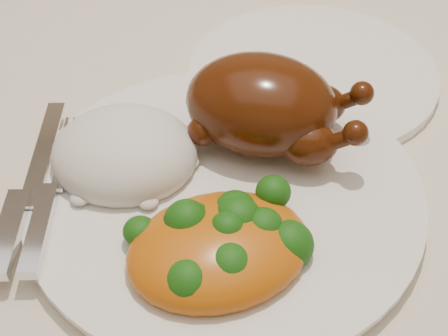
# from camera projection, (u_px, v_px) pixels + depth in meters

# --- Properties ---
(dining_table) EXTENTS (1.60, 0.90, 0.76)m
(dining_table) POSITION_uv_depth(u_px,v_px,m) (195.00, 165.00, 0.67)
(dining_table) COLOR brown
(dining_table) RESTS_ON floor
(tablecloth) EXTENTS (1.73, 1.03, 0.18)m
(tablecloth) POSITION_uv_depth(u_px,v_px,m) (193.00, 113.00, 0.62)
(tablecloth) COLOR beige
(tablecloth) RESTS_ON dining_table
(dinner_plate) EXTENTS (0.37, 0.37, 0.01)m
(dinner_plate) POSITION_uv_depth(u_px,v_px,m) (224.00, 192.00, 0.49)
(dinner_plate) COLOR white
(dinner_plate) RESTS_ON tablecloth
(side_plate) EXTENTS (0.25, 0.25, 0.01)m
(side_plate) POSITION_uv_depth(u_px,v_px,m) (312.00, 72.00, 0.61)
(side_plate) COLOR white
(side_plate) RESTS_ON tablecloth
(roast_chicken) EXTENTS (0.16, 0.12, 0.08)m
(roast_chicken) POSITION_uv_depth(u_px,v_px,m) (265.00, 105.00, 0.50)
(roast_chicken) COLOR #461807
(roast_chicken) RESTS_ON dinner_plate
(rice_mound) EXTENTS (0.12, 0.11, 0.06)m
(rice_mound) POSITION_uv_depth(u_px,v_px,m) (125.00, 154.00, 0.50)
(rice_mound) COLOR white
(rice_mound) RESTS_ON dinner_plate
(mac_and_cheese) EXTENTS (0.16, 0.14, 0.05)m
(mac_and_cheese) POSITION_uv_depth(u_px,v_px,m) (227.00, 244.00, 0.43)
(mac_and_cheese) COLOR orange
(mac_and_cheese) RESTS_ON dinner_plate
(cutlery) EXTENTS (0.04, 0.19, 0.01)m
(cutlery) POSITION_uv_depth(u_px,v_px,m) (34.00, 203.00, 0.47)
(cutlery) COLOR silver
(cutlery) RESTS_ON dinner_plate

